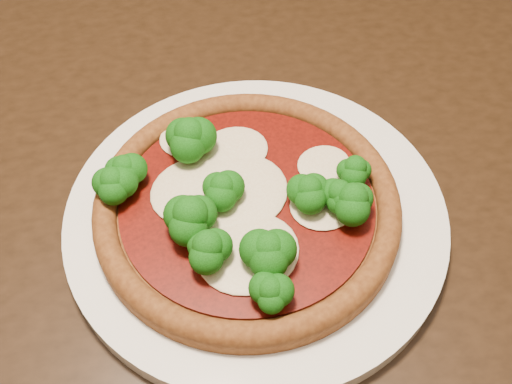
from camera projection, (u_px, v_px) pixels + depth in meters
floor at (163, 344)px, 1.23m from camera, size 4.00×4.00×0.00m
dining_table at (180, 271)px, 0.61m from camera, size 1.25×1.07×0.75m
plate at (256, 214)px, 0.50m from camera, size 0.33×0.33×0.02m
pizza at (244, 202)px, 0.48m from camera, size 0.26×0.26×0.06m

